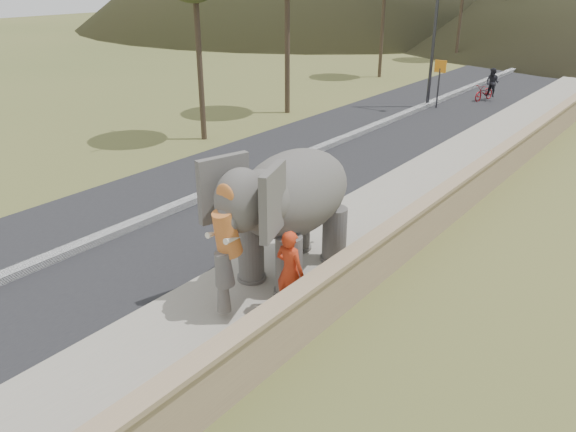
# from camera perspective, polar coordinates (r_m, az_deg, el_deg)

# --- Properties ---
(ground) EXTENTS (160.00, 160.00, 0.00)m
(ground) POSITION_cam_1_polar(r_m,az_deg,el_deg) (13.07, 0.66, -5.92)
(ground) COLOR olive
(ground) RESTS_ON ground
(road) EXTENTS (7.00, 120.00, 0.03)m
(road) POSITION_cam_1_polar(r_m,az_deg,el_deg) (23.36, 5.63, 7.57)
(road) COLOR black
(road) RESTS_ON ground
(median) EXTENTS (0.35, 120.00, 0.22)m
(median) POSITION_cam_1_polar(r_m,az_deg,el_deg) (23.33, 5.64, 7.79)
(median) COLOR black
(median) RESTS_ON ground
(walkway) EXTENTS (3.00, 120.00, 0.15)m
(walkway) POSITION_cam_1_polar(r_m,az_deg,el_deg) (21.26, 17.14, 5.15)
(walkway) COLOR #9E9687
(walkway) RESTS_ON ground
(parapet) EXTENTS (0.30, 120.00, 1.10)m
(parapet) POSITION_cam_1_polar(r_m,az_deg,el_deg) (20.65, 21.54, 5.39)
(parapet) COLOR tan
(parapet) RESTS_ON ground
(lamppost) EXTENTS (1.76, 0.36, 8.00)m
(lamppost) POSITION_cam_1_polar(r_m,az_deg,el_deg) (29.52, 15.48, 19.82)
(lamppost) COLOR #2A292E
(lamppost) RESTS_ON ground
(signboard) EXTENTS (0.60, 0.08, 2.40)m
(signboard) POSITION_cam_1_polar(r_m,az_deg,el_deg) (29.78, 15.13, 13.60)
(signboard) COLOR #2D2D33
(signboard) RESTS_ON ground
(elephant_and_man) EXTENTS (2.36, 4.14, 2.95)m
(elephant_and_man) POSITION_cam_1_polar(r_m,az_deg,el_deg) (12.31, 0.63, 0.52)
(elephant_and_man) COLOR #625E58
(elephant_and_man) RESTS_ON ground
(motorcyclist) EXTENTS (1.20, 1.70, 1.75)m
(motorcyclist) POSITION_cam_1_polar(r_m,az_deg,el_deg) (32.55, 19.63, 12.13)
(motorcyclist) COLOR maroon
(motorcyclist) RESTS_ON ground
(trees) EXTENTS (41.40, 42.33, 8.85)m
(trees) POSITION_cam_1_polar(r_m,az_deg,el_deg) (36.58, 25.83, 17.61)
(trees) COLOR #473828
(trees) RESTS_ON ground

